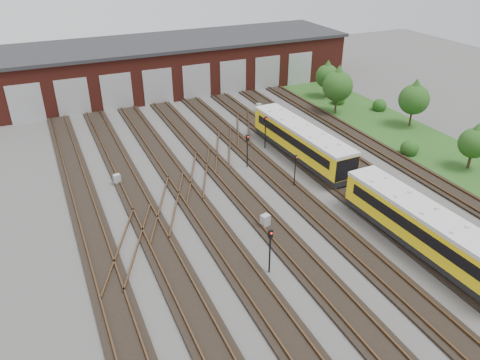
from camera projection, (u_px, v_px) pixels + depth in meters
name	position (u px, v px, depth m)	size (l,w,h in m)	color
ground	(326.00, 252.00, 31.59)	(120.00, 120.00, 0.00)	#484643
track_network	(319.00, 247.00, 31.95)	(30.40, 70.00, 0.33)	black
maintenance_shed	(160.00, 65.00, 62.09)	(51.00, 12.50, 6.35)	#561D15
grass_verge	(431.00, 148.00, 46.48)	(8.00, 55.00, 0.05)	#224A18
metro_train	(426.00, 229.00, 30.91)	(3.01, 45.81, 2.84)	black
signal_mast_0	(270.00, 246.00, 28.80)	(0.28, 0.26, 3.23)	black
signal_mast_1	(247.00, 147.00, 41.90)	(0.29, 0.28, 3.17)	black
signal_mast_2	(265.00, 128.00, 45.58)	(0.29, 0.27, 3.27)	black
signal_mast_3	(295.00, 167.00, 38.63)	(0.26, 0.25, 2.97)	black
relay_cabinet_1	(117.00, 179.00, 39.78)	(0.55, 0.46, 0.91)	#989A9C
relay_cabinet_2	(265.00, 221.00, 34.03)	(0.61, 0.51, 1.02)	#989A9C
relay_cabinet_3	(259.00, 108.00, 55.53)	(0.58, 0.49, 0.97)	#989A9C
relay_cabinet_4	(372.00, 192.00, 37.93)	(0.55, 0.46, 0.92)	#989A9C
tree_0	(338.00, 83.00, 53.45)	(3.49, 3.49, 5.78)	#362318
tree_1	(327.00, 74.00, 58.96)	(2.93, 2.93, 4.85)	#362318
tree_2	(415.00, 96.00, 50.02)	(3.25, 3.25, 5.39)	#362318
tree_3	(475.00, 140.00, 41.18)	(2.70, 2.70, 4.47)	#362318
bush_0	(410.00, 146.00, 44.87)	(1.71, 1.71, 1.71)	#1B4012
bush_1	(339.00, 98.00, 57.76)	(1.61, 1.61, 1.61)	#1B4012
bush_2	(380.00, 104.00, 55.73)	(1.67, 1.67, 1.67)	#1B4012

